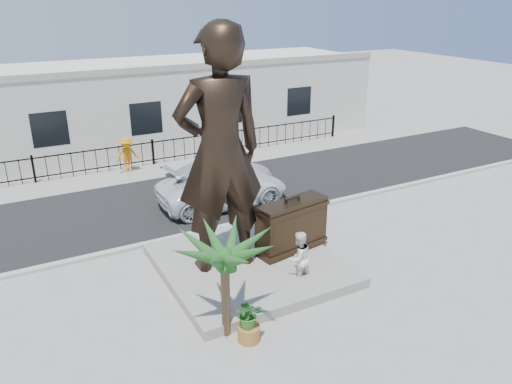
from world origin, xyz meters
The scene contains 16 objects.
ground centered at (0.00, 0.00, 0.00)m, with size 100.00×100.00×0.00m, color #9E9991.
street centered at (0.00, 8.00, 0.01)m, with size 40.00×7.00×0.01m, color black.
curb centered at (0.00, 4.50, 0.06)m, with size 40.00×0.25×0.12m, color #A5A399.
far_sidewalk centered at (0.00, 12.00, 0.01)m, with size 40.00×2.50×0.02m, color #9E9991.
plinth centered at (-0.50, 1.50, 0.15)m, with size 5.20×5.20×0.30m, color gray.
fence centered at (0.00, 12.80, 0.60)m, with size 22.00×0.10×1.20m, color black.
building centered at (0.00, 17.00, 2.20)m, with size 28.00×7.00×4.40m, color silver.
statue centered at (-1.30, 1.71, 3.83)m, with size 2.58×1.69×7.07m, color black.
suitcase centered at (1.00, 1.50, 1.14)m, with size 2.37×0.76×1.67m, color #2F2113.
tourist centered at (0.40, 0.13, 0.82)m, with size 0.80×0.62×1.64m, color white.
car_white centered at (0.95, 6.56, 0.74)m, with size 2.42×5.25×1.46m, color white.
car_silver centered at (1.48, 7.95, 0.71)m, with size 1.97×4.84×1.40m, color silver.
worker centered at (-1.41, 12.23, 0.87)m, with size 1.09×0.63×1.69m, color orange.
palm_tree centered at (-2.48, -1.04, 0.00)m, with size 1.80×1.80×3.20m, color #1D4A1B, non-canonical shape.
planter centered at (-2.10, -1.53, 0.20)m, with size 0.56×0.56×0.40m, color #9D6229.
shrub centered at (-2.10, -1.53, 0.76)m, with size 0.66×0.57×0.73m, color #337124.
Camera 1 is at (-6.71, -10.49, 7.94)m, focal length 35.00 mm.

